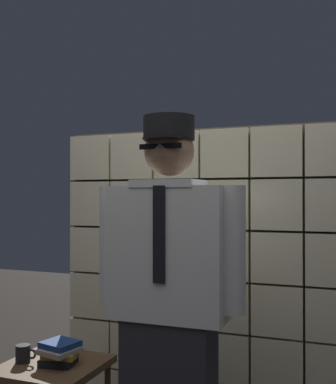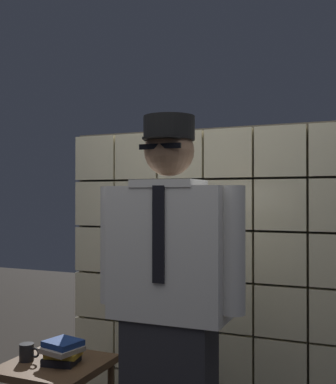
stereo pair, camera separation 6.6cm
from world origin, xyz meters
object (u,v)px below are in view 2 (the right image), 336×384
object	(u,v)px
coffee_mug	(27,352)
book_stack	(62,352)
standing_person	(169,303)
side_table	(56,375)

from	to	relation	value
coffee_mug	book_stack	bearing A→B (deg)	10.48
standing_person	book_stack	distance (m)	0.79
standing_person	coffee_mug	size ratio (longest dim) A/B	14.32
book_stack	coffee_mug	distance (m)	0.21
standing_person	book_stack	xyz separation A→B (m)	(-0.69, 0.14, -0.35)
side_table	standing_person	bearing A→B (deg)	-11.09
book_stack	side_table	bearing A→B (deg)	173.92
standing_person	side_table	size ratio (longest dim) A/B	3.46
standing_person	book_stack	world-z (taller)	standing_person
standing_person	side_table	world-z (taller)	standing_person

